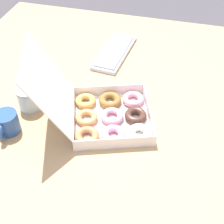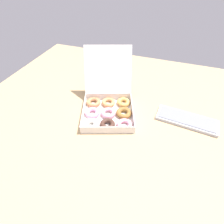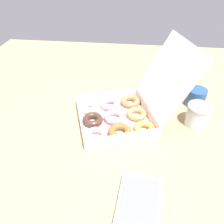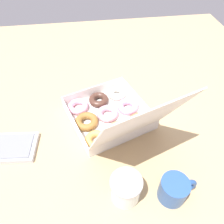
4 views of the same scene
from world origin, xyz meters
The scene contains 5 objects.
ground_plane centered at (0.00, 0.00, -1.00)cm, with size 180.00×180.00×2.00cm, color tan.
donut_box centered at (-0.39, 6.44, 3.75)cm, with size 43.32×51.93×32.47cm.
keyboard centered at (46.85, 14.54, 1.06)cm, with size 36.01×16.07×2.20cm.
coffee_mug centered at (-15.48, 40.76, 4.40)cm, with size 12.36×8.82×8.57cm.
glass_jar centered at (-0.56, 38.67, 4.84)cm, with size 9.79×9.79×9.60cm.
Camera 1 is at (-84.70, -18.64, 88.98)cm, focal length 50.00 mm.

